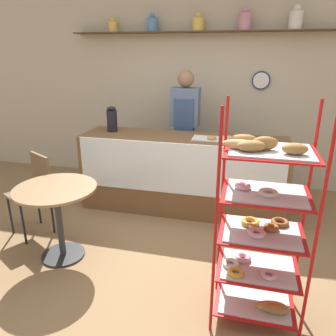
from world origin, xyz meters
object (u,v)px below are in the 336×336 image
(person_worker, at_px, (185,128))
(cafe_chair, at_px, (35,186))
(pastry_rack, at_px, (261,227))
(coffee_carafe, at_px, (112,119))
(cafe_table, at_px, (57,205))
(donut_tray_counter, at_px, (218,138))

(person_worker, relative_size, cafe_chair, 1.92)
(pastry_rack, height_order, cafe_chair, pastry_rack)
(person_worker, xyz_separation_m, cafe_chair, (-1.37, -1.46, -0.40))
(pastry_rack, height_order, person_worker, person_worker)
(person_worker, height_order, coffee_carafe, person_worker)
(pastry_rack, distance_m, person_worker, 2.40)
(pastry_rack, bearing_deg, cafe_chair, 162.66)
(cafe_table, height_order, cafe_chair, cafe_chair)
(cafe_table, distance_m, donut_tray_counter, 1.91)
(person_worker, distance_m, coffee_carafe, 0.99)
(cafe_chair, relative_size, donut_tray_counter, 1.83)
(cafe_table, relative_size, cafe_chair, 0.86)
(pastry_rack, bearing_deg, person_worker, 114.01)
(person_worker, bearing_deg, donut_tray_counter, -48.95)
(person_worker, distance_m, donut_tray_counter, 0.76)
(cafe_chair, height_order, donut_tray_counter, donut_tray_counter)
(cafe_chair, bearing_deg, person_worker, 75.82)
(person_worker, distance_m, cafe_chair, 2.04)
(cafe_chair, distance_m, coffee_carafe, 1.25)
(pastry_rack, xyz_separation_m, person_worker, (-0.98, 2.19, 0.17))
(pastry_rack, bearing_deg, donut_tray_counter, 106.45)
(pastry_rack, height_order, donut_tray_counter, pastry_rack)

